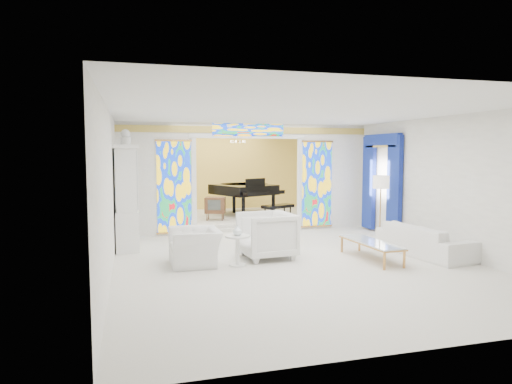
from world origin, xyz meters
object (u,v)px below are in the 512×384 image
object	(u,v)px
armchair_right	(266,235)
armchair_left	(195,247)
grand_piano	(245,189)
china_cabinet	(127,198)
tv_console	(215,205)
sofa	(424,240)
coffee_table	(371,243)

from	to	relation	value
armchair_right	armchair_left	bearing A→B (deg)	-89.72
grand_piano	armchair_right	bearing A→B (deg)	-123.46
china_cabinet	tv_console	world-z (taller)	china_cabinet
armchair_left	sofa	distance (m)	4.91
tv_console	armchair_left	bearing A→B (deg)	-86.41
grand_piano	tv_console	xyz separation A→B (m)	(-1.17, -0.96, -0.38)
china_cabinet	armchair_left	world-z (taller)	china_cabinet
china_cabinet	sofa	xyz separation A→B (m)	(6.17, -2.46, -0.84)
sofa	tv_console	size ratio (longest dim) A/B	3.25
coffee_table	sofa	bearing A→B (deg)	3.98
china_cabinet	sofa	distance (m)	6.69
sofa	tv_console	bearing A→B (deg)	29.19
armchair_right	coffee_table	world-z (taller)	armchair_right
coffee_table	armchair_left	bearing A→B (deg)	170.88
armchair_left	coffee_table	size ratio (longest dim) A/B	0.62
coffee_table	grand_piano	size ratio (longest dim) A/B	0.51
sofa	grand_piano	xyz separation A→B (m)	(-2.49, 5.99, 0.68)
armchair_left	tv_console	distance (m)	4.73
sofa	coffee_table	distance (m)	1.34
armchair_right	tv_console	world-z (taller)	armchair_right
armchair_left	sofa	xyz separation A→B (m)	(4.88, -0.48, -0.03)
armchair_right	tv_console	distance (m)	4.42
armchair_left	armchair_right	size ratio (longest dim) A/B	1.02
china_cabinet	armchair_right	world-z (taller)	china_cabinet
armchair_right	china_cabinet	bearing A→B (deg)	-128.41
coffee_table	tv_console	xyz separation A→B (m)	(-2.32, 5.12, 0.27)
grand_piano	sofa	bearing A→B (deg)	-91.59
grand_piano	tv_console	bearing A→B (deg)	-164.65
china_cabinet	armchair_left	size ratio (longest dim) A/B	2.50
china_cabinet	tv_console	bearing A→B (deg)	45.68
armchair_left	grand_piano	size ratio (longest dim) A/B	0.32
armchair_left	grand_piano	world-z (taller)	grand_piano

